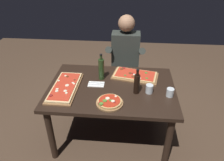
# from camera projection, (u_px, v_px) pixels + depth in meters

# --- Properties ---
(ground_plane) EXTENTS (6.40, 6.40, 0.00)m
(ground_plane) POSITION_uv_depth(u_px,v_px,m) (112.00, 134.00, 2.77)
(ground_plane) COLOR #4C3828
(dining_table) EXTENTS (1.40, 0.96, 0.74)m
(dining_table) POSITION_uv_depth(u_px,v_px,m) (112.00, 94.00, 2.43)
(dining_table) COLOR black
(dining_table) RESTS_ON ground_plane
(pizza_rectangular_front) EXTENTS (0.58, 0.38, 0.05)m
(pizza_rectangular_front) POSITION_uv_depth(u_px,v_px,m) (135.00, 75.00, 2.55)
(pizza_rectangular_front) COLOR brown
(pizza_rectangular_front) RESTS_ON dining_table
(pizza_rectangular_left) EXTENTS (0.29, 0.62, 0.05)m
(pizza_rectangular_left) POSITION_uv_depth(u_px,v_px,m) (65.00, 87.00, 2.34)
(pizza_rectangular_left) COLOR brown
(pizza_rectangular_left) RESTS_ON dining_table
(pizza_round_far) EXTENTS (0.27, 0.27, 0.05)m
(pizza_round_far) POSITION_uv_depth(u_px,v_px,m) (110.00, 102.00, 2.11)
(pizza_round_far) COLOR olive
(pizza_round_far) RESTS_ON dining_table
(wine_bottle_dark) EXTENTS (0.07, 0.07, 0.32)m
(wine_bottle_dark) POSITION_uv_depth(u_px,v_px,m) (101.00, 69.00, 2.46)
(wine_bottle_dark) COLOR #233819
(wine_bottle_dark) RESTS_ON dining_table
(oil_bottle_amber) EXTENTS (0.06, 0.06, 0.28)m
(oil_bottle_amber) POSITION_uv_depth(u_px,v_px,m) (137.00, 83.00, 2.22)
(oil_bottle_amber) COLOR black
(oil_bottle_amber) RESTS_ON dining_table
(tumbler_near_camera) EXTENTS (0.08, 0.08, 0.09)m
(tumbler_near_camera) POSITION_uv_depth(u_px,v_px,m) (149.00, 89.00, 2.26)
(tumbler_near_camera) COLOR silver
(tumbler_near_camera) RESTS_ON dining_table
(tumbler_far_side) EXTENTS (0.08, 0.08, 0.09)m
(tumbler_far_side) POSITION_uv_depth(u_px,v_px,m) (170.00, 93.00, 2.21)
(tumbler_far_side) COLOR silver
(tumbler_far_side) RESTS_ON dining_table
(napkin_cutlery_set) EXTENTS (0.18, 0.11, 0.01)m
(napkin_cutlery_set) POSITION_uv_depth(u_px,v_px,m) (96.00, 84.00, 2.41)
(napkin_cutlery_set) COLOR white
(napkin_cutlery_set) RESTS_ON dining_table
(diner_chair) EXTENTS (0.44, 0.44, 0.87)m
(diner_chair) POSITION_uv_depth(u_px,v_px,m) (125.00, 70.00, 3.23)
(diner_chair) COLOR black
(diner_chair) RESTS_ON ground_plane
(seated_diner) EXTENTS (0.53, 0.41, 1.33)m
(seated_diner) POSITION_uv_depth(u_px,v_px,m) (125.00, 58.00, 2.99)
(seated_diner) COLOR #23232D
(seated_diner) RESTS_ON ground_plane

